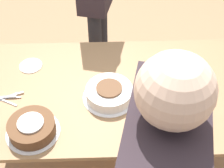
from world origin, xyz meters
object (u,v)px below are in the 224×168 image
(wine_glass_extra, at_px, (210,110))
(wine_glass_near, at_px, (206,95))
(cake_front_chocolate, at_px, (32,128))
(cake_center_white, at_px, (109,93))
(wine_glass_far, at_px, (143,70))

(wine_glass_extra, bearing_deg, wine_glass_near, 91.44)
(cake_front_chocolate, xyz_separation_m, wine_glass_near, (0.97, 0.11, 0.12))
(cake_center_white, xyz_separation_m, cake_front_chocolate, (-0.43, -0.25, 0.00))
(wine_glass_near, distance_m, wine_glass_extra, 0.10)
(wine_glass_near, bearing_deg, wine_glass_extra, -88.56)
(cake_center_white, relative_size, wine_glass_near, 1.42)
(wine_glass_near, distance_m, wine_glass_far, 0.39)
(cake_front_chocolate, bearing_deg, cake_center_white, 30.00)
(wine_glass_near, bearing_deg, cake_center_white, 165.30)
(cake_center_white, height_order, wine_glass_far, wine_glass_far)
(wine_glass_near, xyz_separation_m, wine_glass_extra, (0.00, -0.09, -0.02))
(cake_front_chocolate, height_order, wine_glass_far, wine_glass_far)
(wine_glass_near, xyz_separation_m, wine_glass_far, (-0.33, 0.20, 0.01))
(wine_glass_far, xyz_separation_m, wine_glass_extra, (0.33, -0.30, -0.02))
(cake_center_white, relative_size, wine_glass_far, 1.35)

